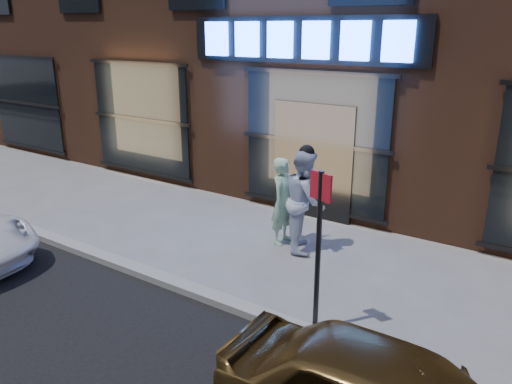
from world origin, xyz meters
TOP-DOWN VIEW (x-y plane):
  - ground at (0.00, 0.00)m, footprint 90.00×90.00m
  - curb at (0.00, 0.00)m, footprint 60.00×0.25m
  - man_bowtie at (0.21, 2.41)m, footprint 0.41×0.61m
  - man_cap at (0.67, 2.39)m, footprint 1.05×1.12m
  - sign_post at (2.04, 0.20)m, footprint 0.34×0.14m

SIDE VIEW (x-z plane):
  - ground at x=0.00m, z-range 0.00..0.00m
  - curb at x=0.00m, z-range 0.00..0.12m
  - man_bowtie at x=0.21m, z-range 0.00..1.62m
  - man_cap at x=0.67m, z-range 0.00..1.84m
  - sign_post at x=2.04m, z-range 0.23..2.42m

